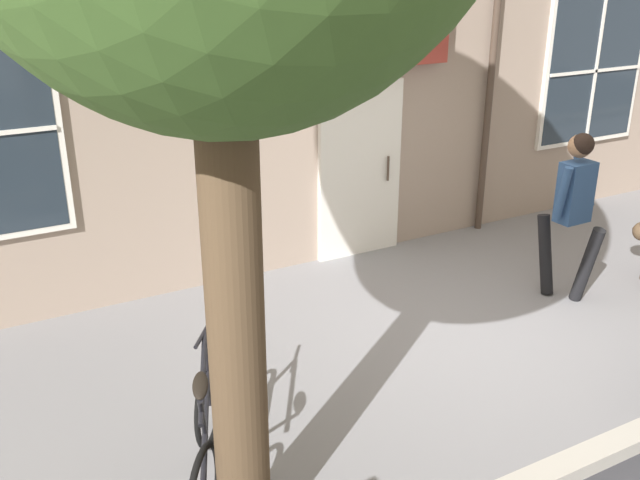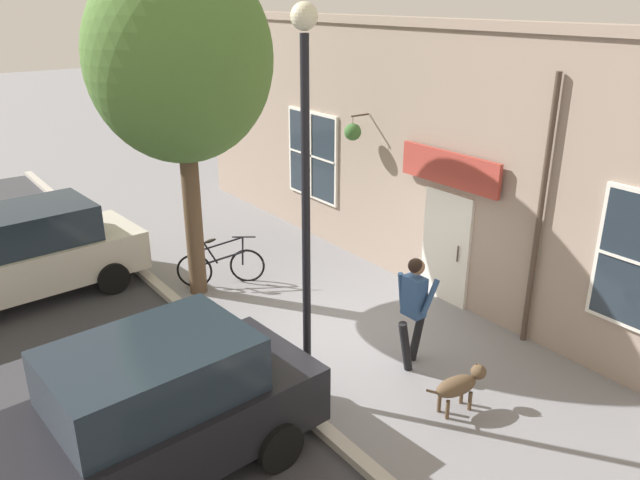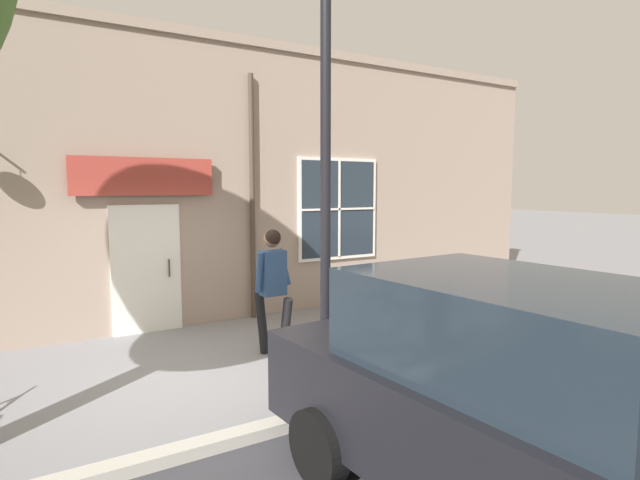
{
  "view_description": "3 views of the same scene",
  "coord_description": "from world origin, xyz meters",
  "px_view_note": "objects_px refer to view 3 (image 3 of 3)",
  "views": [
    {
      "loc": [
        4.73,
        -4.35,
        3.44
      ],
      "look_at": [
        -0.61,
        -1.42,
        0.99
      ],
      "focal_mm": 40.0,
      "sensor_mm": 36.0,
      "label": 1
    },
    {
      "loc": [
        6.03,
        7.11,
        5.37
      ],
      "look_at": [
        0.09,
        -0.88,
        1.45
      ],
      "focal_mm": 35.0,
      "sensor_mm": 36.0,
      "label": 2
    },
    {
      "loc": [
        6.19,
        -1.75,
        2.37
      ],
      "look_at": [
        -0.37,
        2.2,
        1.57
      ],
      "focal_mm": 28.0,
      "sensor_mm": 36.0,
      "label": 3
    }
  ],
  "objects_px": {
    "pedestrian_walking": "(273,279)",
    "parked_car_mid_block": "(531,408)",
    "dog_on_leash": "(354,320)",
    "street_lamp": "(326,85)"
  },
  "relations": [
    {
      "from": "pedestrian_walking",
      "to": "dog_on_leash",
      "type": "distance_m",
      "value": 1.42
    },
    {
      "from": "dog_on_leash",
      "to": "street_lamp",
      "type": "relative_size",
      "value": 0.2
    },
    {
      "from": "parked_car_mid_block",
      "to": "street_lamp",
      "type": "xyz_separation_m",
      "value": [
        -2.42,
        -0.15,
        2.55
      ]
    },
    {
      "from": "pedestrian_walking",
      "to": "street_lamp",
      "type": "height_order",
      "value": "street_lamp"
    },
    {
      "from": "dog_on_leash",
      "to": "parked_car_mid_block",
      "type": "xyz_separation_m",
      "value": [
        3.95,
        -1.3,
        0.48
      ]
    },
    {
      "from": "parked_car_mid_block",
      "to": "street_lamp",
      "type": "bearing_deg",
      "value": -176.36
    },
    {
      "from": "pedestrian_walking",
      "to": "dog_on_leash",
      "type": "xyz_separation_m",
      "value": [
        0.27,
        1.21,
        -0.69
      ]
    },
    {
      "from": "dog_on_leash",
      "to": "parked_car_mid_block",
      "type": "relative_size",
      "value": 0.24
    },
    {
      "from": "pedestrian_walking",
      "to": "parked_car_mid_block",
      "type": "height_order",
      "value": "pedestrian_walking"
    },
    {
      "from": "pedestrian_walking",
      "to": "parked_car_mid_block",
      "type": "bearing_deg",
      "value": -1.19
    }
  ]
}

